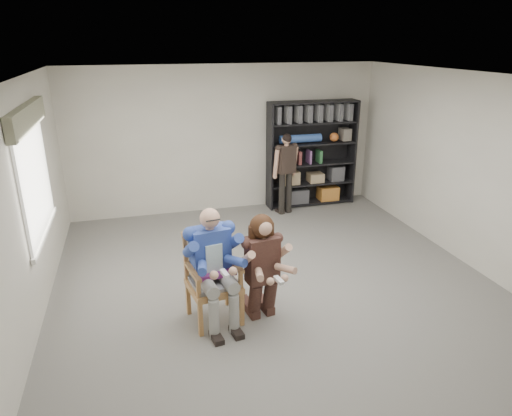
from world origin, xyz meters
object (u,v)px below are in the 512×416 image
object	(u,v)px
seated_man	(213,266)
standing_man	(286,174)
armchair	(214,279)
kneeling_woman	(263,270)
bookshelf	(312,154)

from	to	relation	value
seated_man	standing_man	bearing A→B (deg)	49.20
armchair	kneeling_woman	bearing A→B (deg)	-20.58
armchair	standing_man	xyz separation A→B (m)	(2.00, 3.22, 0.23)
armchair	bookshelf	distance (m)	4.50
bookshelf	standing_man	xyz separation A→B (m)	(-0.67, -0.37, -0.26)
seated_man	standing_man	distance (m)	3.79
seated_man	bookshelf	world-z (taller)	bookshelf
armchair	kneeling_woman	world-z (taller)	kneeling_woman
kneeling_woman	standing_man	distance (m)	3.63
armchair	seated_man	world-z (taller)	seated_man
kneeling_woman	bookshelf	world-z (taller)	bookshelf
armchair	standing_man	distance (m)	3.80
armchair	seated_man	xyz separation A→B (m)	(0.00, 0.00, 0.17)
seated_man	bookshelf	size ratio (longest dim) A/B	0.69
bookshelf	armchair	bearing A→B (deg)	-126.67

